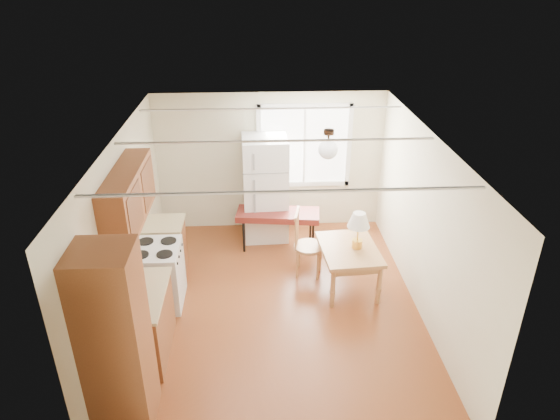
{
  "coord_description": "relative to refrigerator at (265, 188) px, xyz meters",
  "views": [
    {
      "loc": [
        -0.26,
        -5.8,
        4.44
      ],
      "look_at": [
        0.09,
        0.79,
        1.15
      ],
      "focal_mm": 32.0,
      "sensor_mm": 36.0,
      "label": 1
    }
  ],
  "objects": [
    {
      "name": "dining_table",
      "position": [
        1.19,
        -1.68,
        -0.34
      ],
      "size": [
        0.89,
        1.14,
        0.68
      ],
      "rotation": [
        0.0,
        0.0,
        0.07
      ],
      "color": "#9F6A3D",
      "rests_on": "ground"
    },
    {
      "name": "coffee_maker",
      "position": [
        -1.62,
        -3.44,
        0.1
      ],
      "size": [
        0.17,
        0.22,
        0.33
      ],
      "rotation": [
        0.0,
        0.0,
        0.03
      ],
      "color": "black",
      "rests_on": "kitchen_run"
    },
    {
      "name": "table_lamp",
      "position": [
        1.3,
        -1.68,
        0.17
      ],
      "size": [
        0.33,
        0.33,
        0.57
      ],
      "rotation": [
        0.0,
        0.0,
        0.17
      ],
      "color": "gold",
      "rests_on": "dining_table"
    },
    {
      "name": "kettle",
      "position": [
        -1.64,
        -2.74,
        0.07
      ],
      "size": [
        0.11,
        0.11,
        0.22
      ],
      "color": "red",
      "rests_on": "kitchen_run"
    },
    {
      "name": "kitchen_run",
      "position": [
        -1.62,
        -2.75,
        -0.08
      ],
      "size": [
        0.65,
        3.4,
        2.2
      ],
      "color": "brown",
      "rests_on": "ground"
    },
    {
      "name": "chair",
      "position": [
        0.54,
        -1.26,
        -0.3
      ],
      "size": [
        0.49,
        0.49,
        1.06
      ],
      "rotation": [
        0.0,
        0.0,
        -0.2
      ],
      "color": "#9F6A3D",
      "rests_on": "ground"
    },
    {
      "name": "refrigerator",
      "position": [
        0.0,
        0.0,
        0.0
      ],
      "size": [
        0.78,
        0.8,
        1.83
      ],
      "rotation": [
        0.0,
        0.0,
        0.04
      ],
      "color": "silver",
      "rests_on": "ground"
    },
    {
      "name": "pendant_light",
      "position": [
        0.8,
        -1.72,
        1.32
      ],
      "size": [
        0.26,
        0.26,
        0.4
      ],
      "color": "#2F1F15",
      "rests_on": "room_shell"
    },
    {
      "name": "bench",
      "position": [
        0.2,
        -0.38,
        -0.34
      ],
      "size": [
        1.45,
        0.68,
        0.64
      ],
      "rotation": [
        0.0,
        0.0,
        -0.12
      ],
      "color": "#5B1A15",
      "rests_on": "ground"
    },
    {
      "name": "room_shell",
      "position": [
        0.1,
        -2.12,
        0.33
      ],
      "size": [
        4.6,
        5.6,
        2.62
      ],
      "color": "#5B2812",
      "rests_on": "ground"
    },
    {
      "name": "window_unit",
      "position": [
        0.7,
        0.35,
        0.63
      ],
      "size": [
        1.64,
        0.05,
        1.51
      ],
      "color": "white",
      "rests_on": "room_shell"
    }
  ]
}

